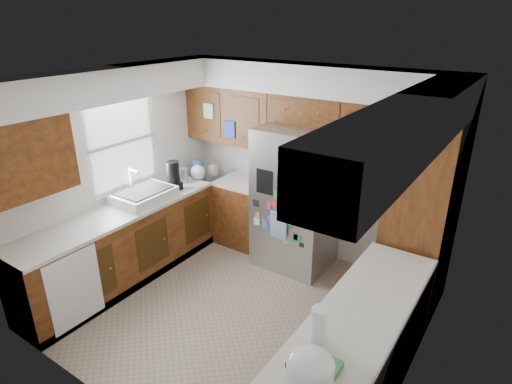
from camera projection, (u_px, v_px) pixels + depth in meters
floor at (239, 309)px, 4.73m from camera, size 3.60×3.60×0.00m
room_shell at (250, 141)px, 4.36m from camera, size 3.64×3.24×2.52m
left_counter_run at (152, 240)px, 5.29m from camera, size 1.36×3.20×0.92m
right_counter_run at (355, 365)px, 3.42m from camera, size 0.63×2.25×0.92m
pantry at (421, 218)px, 4.41m from camera, size 0.60×0.90×2.15m
fridge at (296, 199)px, 5.30m from camera, size 0.90×0.79×1.80m
bridge_cabinet at (308, 109)px, 5.06m from camera, size 0.96×0.34×0.35m
fridge_top_items at (316, 84)px, 4.90m from camera, size 0.62×0.33×0.25m
sink_assembly at (144, 195)px, 5.20m from camera, size 0.52×0.70×0.37m
left_counter_clutter at (187, 174)px, 5.70m from camera, size 0.36×0.94×0.38m
rice_cooker at (310, 371)px, 2.55m from camera, size 0.30×0.29×0.25m
paper_towel at (319, 325)px, 2.93m from camera, size 0.12×0.12×0.26m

